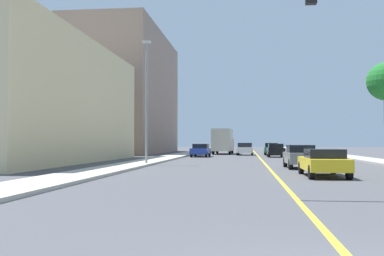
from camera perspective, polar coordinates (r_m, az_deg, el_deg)
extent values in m
plane|color=#47474C|center=(47.11, 8.39, -3.68)|extent=(192.00, 192.00, 0.00)
cube|color=#B2ADA3|center=(47.71, -2.66, -3.58)|extent=(2.56, 168.00, 0.15)
cube|color=#9E9B93|center=(48.25, 19.31, -3.47)|extent=(2.56, 168.00, 0.15)
cube|color=yellow|center=(47.11, 8.39, -3.68)|extent=(0.16, 144.00, 0.01)
cube|color=beige|center=(39.73, -21.33, 3.02)|extent=(13.51, 26.41, 9.66)
cube|color=gray|center=(68.73, -8.10, 4.19)|extent=(11.14, 27.51, 17.37)
cylinder|color=gray|center=(32.53, -5.67, 3.06)|extent=(0.16, 0.16, 8.37)
cube|color=beige|center=(33.17, -5.65, 10.55)|extent=(0.56, 0.28, 0.20)
cone|color=#1E6B28|center=(37.59, 22.48, 4.90)|extent=(1.38, 0.51, 1.48)
cone|color=#1E6B28|center=(36.46, 21.70, 5.09)|extent=(0.58, 1.28, 1.41)
cube|color=gold|center=(22.50, 15.92, -4.29)|extent=(1.83, 4.60, 0.56)
cube|color=black|center=(22.14, 16.06, -3.06)|extent=(1.60, 2.15, 0.42)
cylinder|color=black|center=(24.11, 13.35, -4.79)|extent=(0.23, 0.64, 0.64)
cylinder|color=black|center=(24.36, 17.09, -4.73)|extent=(0.23, 0.64, 0.64)
cylinder|color=black|center=(20.67, 14.57, -5.30)|extent=(0.23, 0.64, 0.64)
cylinder|color=black|center=(20.96, 18.90, -5.21)|extent=(0.23, 0.64, 0.64)
cube|color=#196638|center=(57.79, 9.79, -2.68)|extent=(1.80, 4.29, 0.64)
cube|color=black|center=(57.79, 9.79, -2.10)|extent=(1.55, 2.04, 0.53)
cylinder|color=black|center=(59.35, 9.00, -2.96)|extent=(0.23, 0.64, 0.64)
cylinder|color=black|center=(59.40, 10.47, -2.95)|extent=(0.23, 0.64, 0.64)
cylinder|color=black|center=(56.19, 9.08, -3.03)|extent=(0.23, 0.64, 0.64)
cylinder|color=black|center=(56.25, 10.62, -3.02)|extent=(0.23, 0.64, 0.64)
cube|color=#1E389E|center=(49.75, 1.07, -2.87)|extent=(1.90, 4.33, 0.62)
cube|color=black|center=(49.91, 1.10, -2.24)|extent=(1.63, 2.08, 0.46)
cylinder|color=black|center=(48.08, 1.77, -3.28)|extent=(0.24, 0.65, 0.64)
cylinder|color=black|center=(48.29, -0.10, -3.27)|extent=(0.24, 0.65, 0.64)
cylinder|color=black|center=(51.25, 2.17, -3.18)|extent=(0.24, 0.65, 0.64)
cylinder|color=black|center=(51.44, 0.42, -3.18)|extent=(0.24, 0.65, 0.64)
cube|color=slate|center=(29.05, 13.27, -3.61)|extent=(1.81, 3.97, 0.65)
cube|color=black|center=(28.99, 13.27, -2.52)|extent=(1.55, 1.82, 0.46)
cylinder|color=black|center=(30.37, 11.48, -4.16)|extent=(0.23, 0.64, 0.64)
cylinder|color=black|center=(30.57, 14.32, -4.12)|extent=(0.23, 0.64, 0.64)
cylinder|color=black|center=(27.56, 12.11, -4.41)|extent=(0.23, 0.64, 0.64)
cylinder|color=black|center=(27.78, 15.23, -4.36)|extent=(0.23, 0.64, 0.64)
cube|color=black|center=(49.81, 10.31, -2.81)|extent=(1.74, 3.93, 0.67)
cube|color=black|center=(49.66, 10.32, -2.18)|extent=(1.52, 1.67, 0.44)
cylinder|color=black|center=(51.17, 9.35, -3.16)|extent=(0.23, 0.64, 0.64)
cylinder|color=black|center=(51.28, 11.04, -3.15)|extent=(0.23, 0.64, 0.64)
cylinder|color=black|center=(48.36, 9.54, -3.25)|extent=(0.23, 0.64, 0.64)
cylinder|color=black|center=(48.47, 11.33, -3.23)|extent=(0.23, 0.64, 0.64)
cube|color=white|center=(56.62, 6.58, -2.70)|extent=(2.01, 4.44, 0.65)
cube|color=black|center=(56.48, 6.58, -2.11)|extent=(1.72, 1.96, 0.52)
cylinder|color=black|center=(58.30, 5.78, -3.00)|extent=(0.23, 0.64, 0.64)
cylinder|color=black|center=(58.26, 7.46, -2.99)|extent=(0.23, 0.64, 0.64)
cylinder|color=black|center=(55.00, 5.65, -3.07)|extent=(0.23, 0.64, 0.64)
cylinder|color=black|center=(54.96, 7.44, -3.07)|extent=(0.23, 0.64, 0.64)
cube|color=red|center=(64.32, 4.07, -2.05)|extent=(2.47, 2.36, 1.60)
cube|color=beige|center=(60.24, 3.78, -1.49)|extent=(2.58, 5.96, 2.84)
cylinder|color=black|center=(64.41, 3.14, -2.76)|extent=(0.31, 0.91, 0.90)
cylinder|color=black|center=(64.26, 5.01, -2.76)|extent=(0.31, 0.91, 0.90)
cylinder|color=black|center=(58.88, 2.65, -2.86)|extent=(0.31, 0.91, 0.90)
cylinder|color=black|center=(58.70, 4.69, -2.86)|extent=(0.31, 0.91, 0.90)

